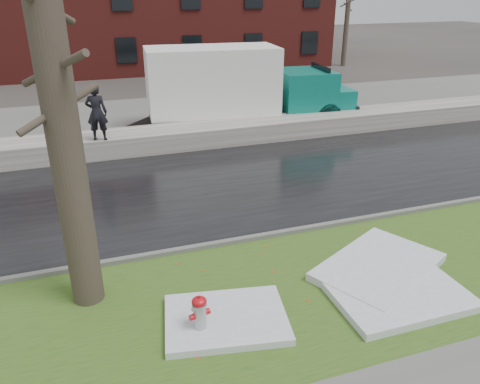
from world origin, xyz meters
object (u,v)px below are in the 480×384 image
object	(u,v)px
fire_hydrant	(200,314)
worker	(97,112)
tree	(60,113)
box_truck	(238,86)

from	to	relation	value
fire_hydrant	worker	bearing A→B (deg)	82.12
fire_hydrant	tree	world-z (taller)	tree
tree	box_truck	bearing A→B (deg)	57.80
tree	worker	world-z (taller)	tree
tree	worker	bearing A→B (deg)	84.43
fire_hydrant	box_truck	distance (m)	13.33
box_truck	tree	bearing A→B (deg)	-117.02
tree	box_truck	world-z (taller)	tree
worker	tree	bearing A→B (deg)	96.59
tree	box_truck	distance (m)	12.70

